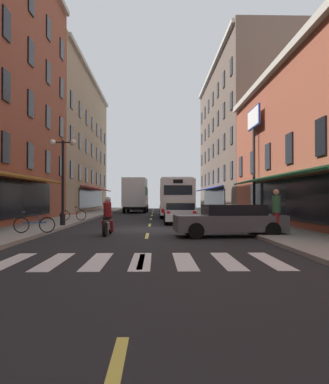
% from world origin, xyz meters
% --- Properties ---
extents(ground_plane, '(34.80, 80.00, 0.10)m').
position_xyz_m(ground_plane, '(0.00, 0.00, -0.05)').
color(ground_plane, black).
extents(lane_centre_dashes, '(0.14, 73.90, 0.01)m').
position_xyz_m(lane_centre_dashes, '(0.00, -0.25, 0.00)').
color(lane_centre_dashes, '#DBCC4C').
rests_on(lane_centre_dashes, ground).
extents(crosswalk_near, '(7.10, 2.80, 0.01)m').
position_xyz_m(crosswalk_near, '(0.00, -10.00, 0.00)').
color(crosswalk_near, silver).
rests_on(crosswalk_near, ground).
extents(sidewalk_left, '(3.00, 80.00, 0.14)m').
position_xyz_m(sidewalk_left, '(-5.90, 0.00, 0.07)').
color(sidewalk_left, gray).
rests_on(sidewalk_left, ground).
extents(sidewalk_right, '(3.00, 80.00, 0.14)m').
position_xyz_m(sidewalk_right, '(5.90, 0.00, 0.07)').
color(sidewalk_right, gray).
rests_on(sidewalk_right, ground).
extents(billboard_sign, '(0.40, 2.93, 7.61)m').
position_xyz_m(billboard_sign, '(7.05, 5.99, 5.93)').
color(billboard_sign, black).
rests_on(billboard_sign, sidewalk_right).
extents(transit_bus, '(2.77, 12.16, 3.17)m').
position_xyz_m(transit_bus, '(2.04, 13.66, 1.67)').
color(transit_bus, silver).
rests_on(transit_bus, ground).
extents(box_truck, '(2.64, 7.14, 3.74)m').
position_xyz_m(box_truck, '(-1.85, 22.57, 1.93)').
color(box_truck, '#B21E19').
rests_on(box_truck, ground).
extents(sedan_near, '(2.03, 4.80, 1.30)m').
position_xyz_m(sedan_near, '(1.87, 4.39, 0.68)').
color(sedan_near, silver).
rests_on(sedan_near, ground).
extents(sedan_mid, '(4.62, 2.16, 1.34)m').
position_xyz_m(sedan_mid, '(3.47, -3.91, 0.69)').
color(sedan_mid, '#515154').
rests_on(sedan_mid, ground).
extents(sedan_far, '(2.01, 4.61, 1.39)m').
position_xyz_m(sedan_far, '(-1.70, 32.25, 0.72)').
color(sedan_far, silver).
rests_on(sedan_far, ground).
extents(motorcycle_rider, '(0.62, 2.07, 1.66)m').
position_xyz_m(motorcycle_rider, '(-1.71, -3.16, 0.71)').
color(motorcycle_rider, black).
rests_on(motorcycle_rider, ground).
extents(bicycle_near, '(1.71, 0.48, 0.91)m').
position_xyz_m(bicycle_near, '(-4.75, -3.55, 0.50)').
color(bicycle_near, black).
rests_on(bicycle_near, sidewalk_left).
extents(bicycle_mid, '(1.70, 0.48, 0.91)m').
position_xyz_m(bicycle_mid, '(-5.08, 5.47, 0.50)').
color(bicycle_mid, black).
rests_on(bicycle_mid, sidewalk_left).
extents(pedestrian_mid, '(0.36, 0.36, 1.82)m').
position_xyz_m(pedestrian_mid, '(5.21, -4.54, 1.08)').
color(pedestrian_mid, maroon).
rests_on(pedestrian_mid, sidewalk_right).
extents(street_lamp_twin, '(1.42, 0.32, 4.65)m').
position_xyz_m(street_lamp_twin, '(-4.66, 0.96, 2.73)').
color(street_lamp_twin, black).
rests_on(street_lamp_twin, sidewalk_left).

